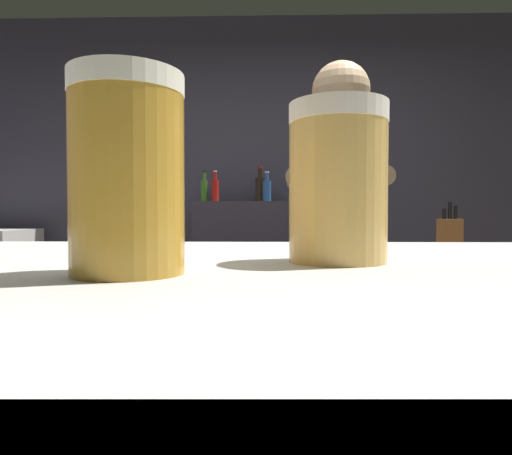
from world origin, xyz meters
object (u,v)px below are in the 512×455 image
object	(u,v)px
pint_glass_near	(128,175)
mixing_bowl	(189,256)
bottle_hot_sauce	(204,190)
chefs_knife	(385,260)
knife_block	(450,238)
bartender	(340,251)
bottle_vinegar	(215,189)
bottle_soy	(260,188)
bottle_olive_oil	(267,190)
pint_glass_far	(338,183)

from	to	relation	value
pint_glass_near	mixing_bowl	bearing A→B (deg)	98.79
pint_glass_near	bottle_hot_sauce	bearing A→B (deg)	97.17
bottle_hot_sauce	chefs_knife	bearing A→B (deg)	-50.54
chefs_knife	pint_glass_near	distance (m)	1.95
pint_glass_near	knife_block	bearing A→B (deg)	62.58
pint_glass_near	bartender	bearing A→B (deg)	75.23
bottle_vinegar	bottle_soy	world-z (taller)	bottle_soy
knife_block	bottle_olive_oil	xyz separation A→B (m)	(-0.89, 1.12, 0.30)
bartender	chefs_knife	xyz separation A→B (m)	(0.28, 0.40, -0.08)
chefs_knife	knife_block	bearing A→B (deg)	1.56
pint_glass_near	pint_glass_far	size ratio (longest dim) A/B	1.01
bottle_soy	pint_glass_far	bearing A→B (deg)	-87.77
bartender	knife_block	size ratio (longest dim) A/B	6.05
bottle_olive_oil	bottle_vinegar	distance (m)	0.38
bartender	mixing_bowl	world-z (taller)	bartender
pint_glass_near	bottle_olive_oil	xyz separation A→B (m)	(0.09, 3.01, 0.15)
knife_block	pint_glass_far	bearing A→B (deg)	-114.52
knife_block	bottle_vinegar	size ratio (longest dim) A/B	1.25
knife_block	pint_glass_near	xyz separation A→B (m)	(-0.98, -1.89, 0.15)
mixing_bowl	pint_glass_far	xyz separation A→B (m)	(0.43, -1.68, 0.23)
pint_glass_near	bottle_soy	xyz separation A→B (m)	(0.04, 3.09, 0.16)
knife_block	bottle_hot_sauce	world-z (taller)	bottle_hot_sauce
chefs_knife	bottle_soy	size ratio (longest dim) A/B	0.91
chefs_knife	mixing_bowl	bearing A→B (deg)	172.72
chefs_knife	bottle_vinegar	size ratio (longest dim) A/B	1.06
bartender	mixing_bowl	bearing A→B (deg)	65.02
bottle_hot_sauce	bottle_olive_oil	bearing A→B (deg)	-9.14
bottle_soy	chefs_knife	bearing A→B (deg)	-64.13
bottle_hot_sauce	bartender	bearing A→B (deg)	-65.48
chefs_knife	bottle_hot_sauce	bearing A→B (deg)	118.52
bottle_vinegar	bottle_hot_sauce	xyz separation A→B (m)	(-0.10, 0.11, 0.00)
pint_glass_far	bottle_hot_sauce	world-z (taller)	bottle_hot_sauce
pint_glass_near	bottle_olive_oil	bearing A→B (deg)	88.33
bartender	bottle_soy	distance (m)	1.74
pint_glass_far	bottle_vinegar	bearing A→B (deg)	98.78
mixing_bowl	bottle_soy	size ratio (longest dim) A/B	0.73
knife_block	bottle_olive_oil	distance (m)	1.46
pint_glass_near	bottle_vinegar	size ratio (longest dim) A/B	0.60
bottle_vinegar	bottle_soy	xyz separation A→B (m)	(0.33, 0.12, 0.01)
pint_glass_near	pint_glass_far	distance (m)	0.17
bottle_soy	bottle_hot_sauce	bearing A→B (deg)	-179.43
mixing_bowl	chefs_knife	xyz separation A→B (m)	(0.93, 0.06, -0.02)
bottle_olive_oil	bottle_hot_sauce	bearing A→B (deg)	170.86
bartender	bottle_vinegar	size ratio (longest dim) A/B	7.56
mixing_bowl	pint_glass_near	bearing A→B (deg)	-81.21
chefs_knife	pint_glass_near	world-z (taller)	pint_glass_near
bottle_hot_sauce	bottle_soy	distance (m)	0.43
bottle_vinegar	knife_block	bearing A→B (deg)	-40.32
mixing_bowl	bottle_soy	bearing A→B (deg)	76.86
knife_block	mixing_bowl	xyz separation A→B (m)	(-1.26, -0.13, -0.08)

